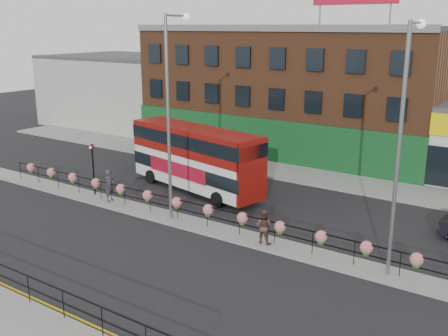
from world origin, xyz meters
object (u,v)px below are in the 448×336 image
Objects in this scene: double_decker_bus at (196,152)px; lamp_column_east at (402,130)px; pedestrian_b at (264,226)px; pedestrian_a at (110,186)px; lamp_column_west at (171,101)px.

lamp_column_east reaches higher than double_decker_bus.
pedestrian_a is at bearing -7.23° from pedestrian_b.
double_decker_bus is 6.10× the size of pedestrian_b.
lamp_column_west is 1.04× the size of lamp_column_east.
double_decker_bus is 1.01× the size of lamp_column_east.
lamp_column_west reaches higher than pedestrian_b.
double_decker_bus is at bearing -38.63° from pedestrian_b.
pedestrian_b is 8.10m from lamp_column_west.
lamp_column_west reaches higher than lamp_column_east.
pedestrian_b is 0.16× the size of lamp_column_east.
lamp_column_west is (4.86, 0.12, 5.44)m from pedestrian_a.
pedestrian_a is at bearing -118.83° from double_decker_bus.
double_decker_bus is 0.97× the size of lamp_column_west.
pedestrian_b is (10.76, -0.24, -0.11)m from pedestrian_a.
pedestrian_b is at bearing -32.65° from double_decker_bus.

